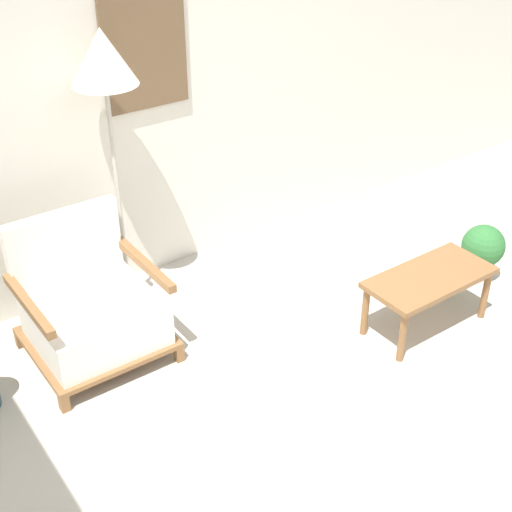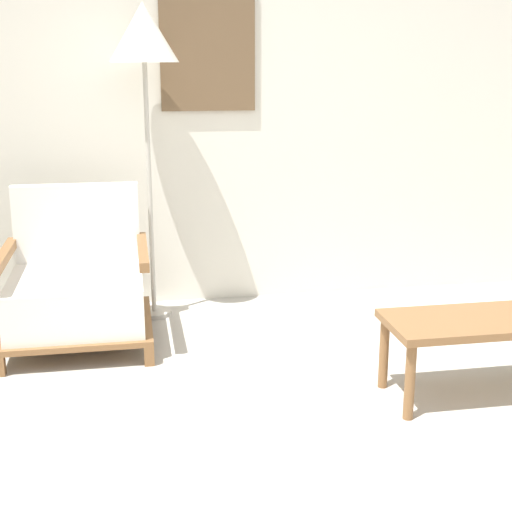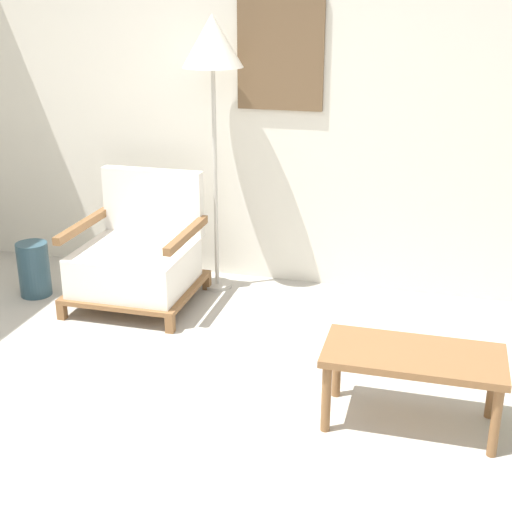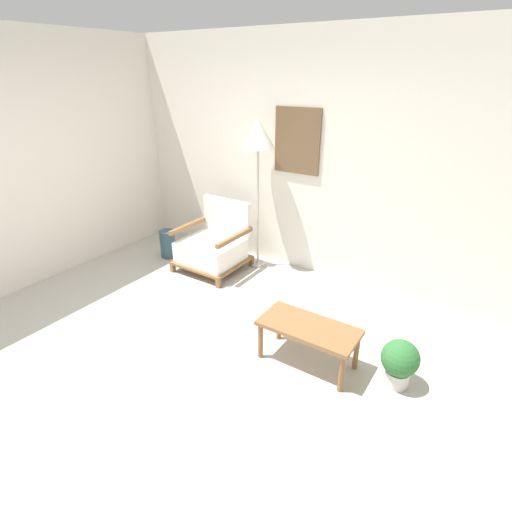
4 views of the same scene
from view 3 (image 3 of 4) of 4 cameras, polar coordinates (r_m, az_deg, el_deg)
name	(u,v)px [view 3 (image 3 of 4)]	position (r m, az deg, el deg)	size (l,w,h in m)	color
ground_plane	(172,489)	(3.09, -6.76, -18.01)	(14.00, 14.00, 0.00)	#B7B2A8
wall_back	(297,84)	(4.71, 3.30, 13.56)	(8.00, 0.09, 2.70)	silver
armchair	(138,258)	(4.64, -9.43, -0.19)	(0.77, 0.73, 0.82)	brown
floor_lamp	(213,50)	(4.55, -3.49, 16.15)	(0.38, 0.38, 1.79)	#B7B2A8
coffee_table	(413,363)	(3.36, 12.46, -8.33)	(0.82, 0.39, 0.38)	brown
vase	(34,269)	(4.95, -17.34, -1.01)	(0.21, 0.21, 0.37)	#2D4C5B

